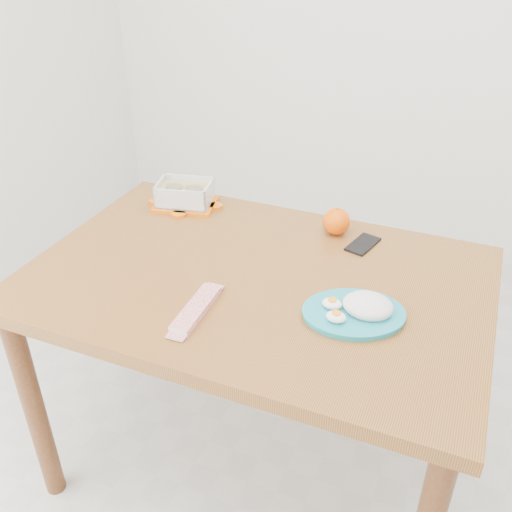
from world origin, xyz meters
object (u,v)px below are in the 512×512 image
at_px(food_container, 185,194).
at_px(rice_plate, 358,309).
at_px(orange_fruit, 337,221).
at_px(dining_table, 256,304).
at_px(smartphone, 363,244).

distance_m(food_container, rice_plate, 0.77).
relative_size(orange_fruit, rice_plate, 0.26).
distance_m(dining_table, orange_fruit, 0.36).
bearing_deg(rice_plate, food_container, 129.97).
height_order(orange_fruit, rice_plate, orange_fruit).
relative_size(food_container, smartphone, 1.87).
height_order(dining_table, rice_plate, rice_plate).
xyz_separation_m(food_container, rice_plate, (0.68, -0.36, -0.02)).
bearing_deg(dining_table, rice_plate, -13.77).
bearing_deg(orange_fruit, rice_plate, -66.07).
bearing_deg(rice_plate, dining_table, 144.85).
distance_m(food_container, orange_fruit, 0.51).
distance_m(dining_table, rice_plate, 0.33).
bearing_deg(smartphone, dining_table, -116.45).
height_order(dining_table, smartphone, smartphone).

